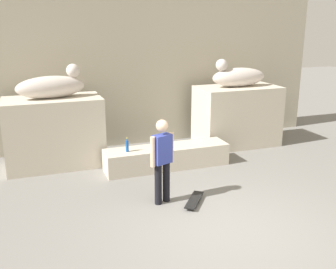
{
  "coord_description": "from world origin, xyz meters",
  "views": [
    {
      "loc": [
        -3.01,
        -5.23,
        3.4
      ],
      "look_at": [
        -0.29,
        2.29,
        1.1
      ],
      "focal_mm": 41.78,
      "sensor_mm": 36.0,
      "label": 1
    }
  ],
  "objects_px": {
    "bottle_blue": "(127,146)",
    "bottle_clear": "(161,143)",
    "skateboard": "(194,200)",
    "statue_reclining_right": "(238,76)",
    "skater": "(162,158)",
    "statue_reclining_left": "(52,86)"
  },
  "relations": [
    {
      "from": "bottle_blue",
      "to": "bottle_clear",
      "type": "height_order",
      "value": "bottle_blue"
    },
    {
      "from": "statue_reclining_right",
      "to": "skateboard",
      "type": "distance_m",
      "value": 4.49
    },
    {
      "from": "statue_reclining_right",
      "to": "bottle_clear",
      "type": "height_order",
      "value": "statue_reclining_right"
    },
    {
      "from": "statue_reclining_left",
      "to": "bottle_blue",
      "type": "height_order",
      "value": "statue_reclining_left"
    },
    {
      "from": "statue_reclining_left",
      "to": "bottle_clear",
      "type": "relative_size",
      "value": 5.58
    },
    {
      "from": "bottle_blue",
      "to": "bottle_clear",
      "type": "distance_m",
      "value": 0.84
    },
    {
      "from": "bottle_clear",
      "to": "bottle_blue",
      "type": "bearing_deg",
      "value": -179.21
    },
    {
      "from": "statue_reclining_right",
      "to": "skater",
      "type": "bearing_deg",
      "value": 40.94
    },
    {
      "from": "skater",
      "to": "bottle_clear",
      "type": "xyz_separation_m",
      "value": [
        0.59,
        1.75,
        -0.27
      ]
    },
    {
      "from": "skater",
      "to": "bottle_blue",
      "type": "xyz_separation_m",
      "value": [
        -0.25,
        1.74,
        -0.26
      ]
    },
    {
      "from": "statue_reclining_right",
      "to": "statue_reclining_left",
      "type": "bearing_deg",
      "value": -0.99
    },
    {
      "from": "skater",
      "to": "bottle_clear",
      "type": "bearing_deg",
      "value": 51.57
    },
    {
      "from": "statue_reclining_left",
      "to": "statue_reclining_right",
      "type": "xyz_separation_m",
      "value": [
        4.93,
        -0.01,
        0.0
      ]
    },
    {
      "from": "skater",
      "to": "bottle_clear",
      "type": "distance_m",
      "value": 1.87
    },
    {
      "from": "bottle_blue",
      "to": "bottle_clear",
      "type": "bearing_deg",
      "value": 0.79
    },
    {
      "from": "statue_reclining_right",
      "to": "skateboard",
      "type": "xyz_separation_m",
      "value": [
        -2.62,
        -3.11,
        -1.9
      ]
    },
    {
      "from": "skateboard",
      "to": "bottle_clear",
      "type": "bearing_deg",
      "value": 36.98
    },
    {
      "from": "statue_reclining_left",
      "to": "skater",
      "type": "xyz_separation_m",
      "value": [
        1.73,
        -2.87,
        -1.04
      ]
    },
    {
      "from": "statue_reclining_left",
      "to": "skater",
      "type": "relative_size",
      "value": 1.0
    },
    {
      "from": "skater",
      "to": "skateboard",
      "type": "xyz_separation_m",
      "value": [
        0.57,
        -0.25,
        -0.86
      ]
    },
    {
      "from": "statue_reclining_left",
      "to": "bottle_blue",
      "type": "distance_m",
      "value": 2.27
    },
    {
      "from": "skateboard",
      "to": "bottle_clear",
      "type": "distance_m",
      "value": 2.08
    }
  ]
}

